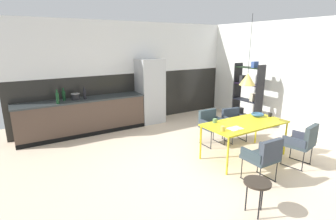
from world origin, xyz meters
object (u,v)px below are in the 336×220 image
object	(u,v)px
mug_tall_blue	(270,115)
cooking_pot	(75,97)
refrigerator_column	(150,91)
armchair_far_side	(264,154)
bottle_oil_tall	(85,94)
dining_table	(245,125)
mug_wide_latte	(215,121)
armchair_head_of_table	(234,120)
armchair_corner_seat	(211,122)
open_shelf_unit	(248,93)
pendant_lamp_over_table_near	(248,79)
fruit_bowl	(258,115)
mug_white_ceramic	(223,129)
armchair_by_stool	(303,140)
bottle_vinegar_dark	(64,95)
open_book	(235,128)
side_stool	(257,185)
bottle_wine_green	(58,98)

from	to	relation	value
mug_tall_blue	cooking_pot	xyz separation A→B (m)	(-3.30, 3.10, 0.20)
refrigerator_column	armchair_far_side	xyz separation A→B (m)	(-0.01, -3.96, -0.40)
bottle_oil_tall	dining_table	bearing A→B (deg)	-52.87
refrigerator_column	mug_wide_latte	xyz separation A→B (m)	(-0.04, -2.79, -0.14)
cooking_pot	armchair_head_of_table	bearing A→B (deg)	-37.26
dining_table	armchair_corner_seat	xyz separation A→B (m)	(-0.10, 0.90, -0.17)
dining_table	open_shelf_unit	distance (m)	2.24
armchair_corner_seat	mug_tall_blue	size ratio (longest dim) A/B	6.77
mug_tall_blue	pendant_lamp_over_table_near	distance (m)	1.12
fruit_bowl	mug_white_ceramic	size ratio (longest dim) A/B	2.19
mug_tall_blue	open_shelf_unit	bearing A→B (deg)	57.64
armchair_by_stool	mug_wide_latte	world-z (taller)	armchair_by_stool
fruit_bowl	mug_tall_blue	world-z (taller)	mug_tall_blue
mug_tall_blue	cooking_pot	distance (m)	4.53
refrigerator_column	dining_table	xyz separation A→B (m)	(0.48, -3.10, -0.23)
dining_table	mug_white_ceramic	bearing A→B (deg)	-169.48
fruit_bowl	mug_tall_blue	xyz separation A→B (m)	(0.22, -0.14, 0.00)
mug_tall_blue	bottle_vinegar_dark	world-z (taller)	bottle_vinegar_dark
armchair_far_side	pendant_lamp_over_table_near	distance (m)	1.49
refrigerator_column	open_book	xyz separation A→B (m)	(0.03, -3.26, -0.18)
armchair_by_stool	mug_white_ceramic	world-z (taller)	armchair_by_stool
refrigerator_column	mug_tall_blue	size ratio (longest dim) A/B	15.86
open_shelf_unit	bottle_vinegar_dark	bearing A→B (deg)	-111.07
armchair_corner_seat	mug_wide_latte	distance (m)	0.77
mug_wide_latte	armchair_head_of_table	bearing A→B (deg)	25.43
open_book	pendant_lamp_over_table_near	bearing A→B (deg)	23.38
armchair_head_of_table	bottle_oil_tall	size ratio (longest dim) A/B	2.38
dining_table	fruit_bowl	xyz separation A→B (m)	(0.55, 0.16, 0.09)
armchair_far_side	mug_wide_latte	bearing A→B (deg)	92.70
armchair_head_of_table	mug_wide_latte	world-z (taller)	mug_wide_latte
mug_wide_latte	cooking_pot	world-z (taller)	cooking_pot
open_book	armchair_head_of_table	bearing A→B (deg)	45.03
mug_white_ceramic	side_stool	size ratio (longest dim) A/B	0.25
cooking_pot	bottle_vinegar_dark	size ratio (longest dim) A/B	0.69
open_book	bottle_vinegar_dark	distance (m)	4.08
bottle_wine_green	open_shelf_unit	bearing A→B (deg)	-16.89
mug_white_ceramic	cooking_pot	bearing A→B (deg)	118.94
bottle_oil_tall	side_stool	distance (m)	4.57
open_shelf_unit	armchair_head_of_table	bearing A→B (deg)	-60.59
armchair_corner_seat	refrigerator_column	bearing A→B (deg)	-80.05
bottle_oil_tall	armchair_corner_seat	bearing A→B (deg)	-44.24
dining_table	bottle_oil_tall	world-z (taller)	bottle_oil_tall
mug_tall_blue	side_stool	distance (m)	2.45
side_stool	pendant_lamp_over_table_near	world-z (taller)	pendant_lamp_over_table_near
bottle_wine_green	refrigerator_column	bearing A→B (deg)	5.19
mug_white_ceramic	side_stool	bearing A→B (deg)	-112.67
armchair_far_side	cooking_pot	world-z (taller)	cooking_pot
dining_table	bottle_wine_green	bearing A→B (deg)	135.95
bottle_vinegar_dark	pendant_lamp_over_table_near	world-z (taller)	pendant_lamp_over_table_near
mug_wide_latte	fruit_bowl	bearing A→B (deg)	-7.80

